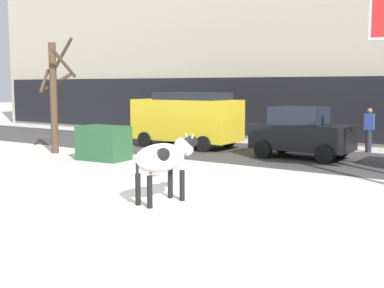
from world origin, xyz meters
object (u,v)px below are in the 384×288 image
object	(u,v)px
pedestrian_far_left	(369,130)
dumpster	(104,143)
cow_holstein	(163,158)
bare_tree_left_lot	(54,92)
car_yellow_van	(187,118)
pedestrian_near_billboard	(203,122)
car_black_hatchback	(301,132)

from	to	relation	value
pedestrian_far_left	dumpster	size ratio (longest dim) A/B	1.02
cow_holstein	bare_tree_left_lot	distance (m)	9.63
car_yellow_van	pedestrian_far_left	size ratio (longest dim) A/B	2.67
pedestrian_far_left	bare_tree_left_lot	distance (m)	12.34
pedestrian_near_billboard	bare_tree_left_lot	distance (m)	7.58
pedestrian_far_left	dumpster	world-z (taller)	pedestrian_far_left
car_yellow_van	car_black_hatchback	xyz separation A→B (m)	(5.25, -0.27, -0.32)
cow_holstein	dumpster	world-z (taller)	cow_holstein
car_yellow_van	pedestrian_near_billboard	size ratio (longest dim) A/B	2.67
pedestrian_near_billboard	bare_tree_left_lot	xyz separation A→B (m)	(-2.16, -7.12, 1.47)
pedestrian_far_left	bare_tree_left_lot	bearing A→B (deg)	-144.47
cow_holstein	pedestrian_far_left	world-z (taller)	pedestrian_far_left
car_black_hatchback	pedestrian_far_left	bearing A→B (deg)	62.08
bare_tree_left_lot	car_yellow_van	bearing A→B (deg)	54.54
car_yellow_van	bare_tree_left_lot	world-z (taller)	bare_tree_left_lot
cow_holstein	car_black_hatchback	distance (m)	8.36
cow_holstein	pedestrian_near_billboard	world-z (taller)	pedestrian_near_billboard
pedestrian_far_left	car_black_hatchback	bearing A→B (deg)	-117.92
cow_holstein	car_yellow_van	distance (m)	10.19
cow_holstein	pedestrian_far_left	size ratio (longest dim) A/B	1.12
bare_tree_left_lot	dumpster	world-z (taller)	bare_tree_left_lot
car_black_hatchback	pedestrian_near_billboard	world-z (taller)	car_black_hatchback
car_yellow_van	dumpster	xyz separation A→B (m)	(-0.29, -4.69, -0.64)
pedestrian_near_billboard	dumpster	bearing A→B (deg)	-84.66
pedestrian_near_billboard	cow_holstein	bearing A→B (deg)	-60.60
car_yellow_van	pedestrian_near_billboard	distance (m)	2.91
cow_holstein	pedestrian_near_billboard	bearing A→B (deg)	119.40
car_black_hatchback	dumpster	world-z (taller)	car_black_hatchback
pedestrian_far_left	cow_holstein	bearing A→B (deg)	-97.14
car_black_hatchback	pedestrian_near_billboard	distance (m)	6.91
cow_holstein	car_yellow_van	xyz separation A→B (m)	(-5.41, 8.62, 0.24)
pedestrian_near_billboard	pedestrian_far_left	bearing A→B (deg)	0.00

